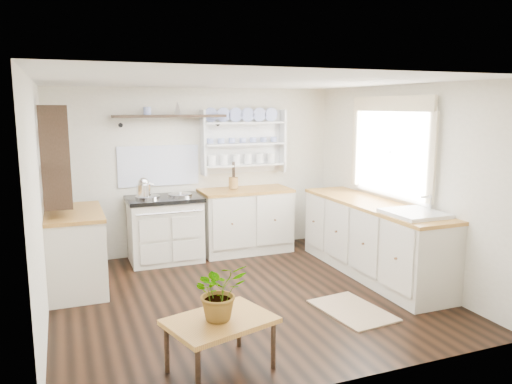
{
  "coord_description": "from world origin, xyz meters",
  "views": [
    {
      "loc": [
        -1.79,
        -4.88,
        2.05
      ],
      "look_at": [
        0.23,
        0.25,
        1.1
      ],
      "focal_mm": 35.0,
      "sensor_mm": 36.0,
      "label": 1
    }
  ],
  "objects": [
    {
      "name": "high_shelf",
      "position": [
        -0.4,
        1.78,
        1.91
      ],
      "size": [
        1.5,
        0.29,
        0.16
      ],
      "color": "black",
      "rests_on": "wall_back"
    },
    {
      "name": "wall_back",
      "position": [
        0.0,
        1.9,
        1.15
      ],
      "size": [
        4.0,
        0.02,
        2.3
      ],
      "primitive_type": "cube",
      "color": "beige",
      "rests_on": "ground"
    },
    {
      "name": "left_cabinets",
      "position": [
        -1.7,
        0.9,
        0.46
      ],
      "size": [
        0.62,
        1.13,
        0.9
      ],
      "color": "beige",
      "rests_on": "floor"
    },
    {
      "name": "right_cabinets",
      "position": [
        1.7,
        0.1,
        0.46
      ],
      "size": [
        0.62,
        2.43,
        0.9
      ],
      "color": "beige",
      "rests_on": "floor"
    },
    {
      "name": "left_shelving",
      "position": [
        -1.84,
        0.9,
        1.55
      ],
      "size": [
        0.28,
        0.8,
        1.05
      ],
      "primitive_type": "cube",
      "color": "black",
      "rests_on": "wall_left"
    },
    {
      "name": "floor",
      "position": [
        0.0,
        0.0,
        0.0
      ],
      "size": [
        4.0,
        3.8,
        0.01
      ],
      "primitive_type": "cube",
      "color": "black",
      "rests_on": "ground"
    },
    {
      "name": "back_cabinets",
      "position": [
        0.6,
        1.6,
        0.46
      ],
      "size": [
        1.27,
        0.63,
        0.9
      ],
      "color": "beige",
      "rests_on": "floor"
    },
    {
      "name": "potted_plant",
      "position": [
        -0.72,
        -1.4,
        0.65
      ],
      "size": [
        0.43,
        0.37,
        0.45
      ],
      "primitive_type": "imported",
      "rotation": [
        0.0,
        0.0,
        0.06
      ],
      "color": "#3F7233",
      "rests_on": "center_table"
    },
    {
      "name": "utensil_crock",
      "position": [
        0.45,
        1.68,
        0.99
      ],
      "size": [
        0.13,
        0.13,
        0.15
      ],
      "primitive_type": "cylinder",
      "color": "olive",
      "rests_on": "back_cabinets"
    },
    {
      "name": "plate_rack",
      "position": [
        0.65,
        1.86,
        1.56
      ],
      "size": [
        1.2,
        0.22,
        0.9
      ],
      "color": "white",
      "rests_on": "wall_back"
    },
    {
      "name": "floor_rug",
      "position": [
        0.87,
        -0.79,
        0.01
      ],
      "size": [
        0.64,
        0.91,
        0.02
      ],
      "primitive_type": "cube",
      "rotation": [
        0.0,
        0.0,
        0.11
      ],
      "color": "#7C6148",
      "rests_on": "floor"
    },
    {
      "name": "aga_cooker",
      "position": [
        -0.55,
        1.57,
        0.44
      ],
      "size": [
        0.97,
        0.68,
        0.9
      ],
      "color": "beige",
      "rests_on": "floor"
    },
    {
      "name": "center_table",
      "position": [
        -0.72,
        -1.4,
        0.38
      ],
      "size": [
        0.92,
        0.76,
        0.43
      ],
      "rotation": [
        0.0,
        0.0,
        0.29
      ],
      "color": "brown",
      "rests_on": "floor"
    },
    {
      "name": "kettle",
      "position": [
        -0.83,
        1.45,
        1.04
      ],
      "size": [
        0.18,
        0.18,
        0.22
      ],
      "primitive_type": null,
      "color": "silver",
      "rests_on": "aga_cooker"
    },
    {
      "name": "wall_left",
      "position": [
        -2.0,
        0.0,
        1.15
      ],
      "size": [
        0.02,
        3.8,
        2.3
      ],
      "primitive_type": "cube",
      "color": "beige",
      "rests_on": "ground"
    },
    {
      "name": "wall_right",
      "position": [
        2.0,
        0.0,
        1.15
      ],
      "size": [
        0.02,
        3.8,
        2.3
      ],
      "primitive_type": "cube",
      "color": "beige",
      "rests_on": "ground"
    },
    {
      "name": "window",
      "position": [
        1.95,
        0.15,
        1.56
      ],
      "size": [
        0.08,
        1.55,
        1.22
      ],
      "color": "white",
      "rests_on": "wall_right"
    },
    {
      "name": "belfast_sink",
      "position": [
        1.7,
        -0.65,
        0.8
      ],
      "size": [
        0.55,
        0.6,
        0.45
      ],
      "color": "white",
      "rests_on": "right_cabinets"
    },
    {
      "name": "ceiling",
      "position": [
        0.0,
        0.0,
        2.3
      ],
      "size": [
        4.0,
        3.8,
        0.01
      ],
      "primitive_type": "cube",
      "color": "white",
      "rests_on": "wall_back"
    }
  ]
}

